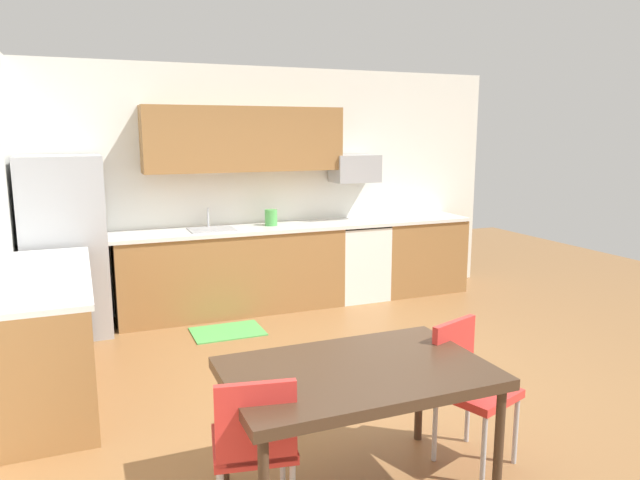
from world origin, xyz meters
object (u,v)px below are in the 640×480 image
at_px(microwave, 355,169).
at_px(dining_table, 357,378).
at_px(chair_far_side, 254,440).
at_px(kettle, 271,218).
at_px(chair_near_table, 467,380).
at_px(oven_range, 357,261).
at_px(refrigerator, 65,247).

xyz_separation_m(microwave, dining_table, (-1.74, -3.66, -0.87)).
xyz_separation_m(dining_table, chair_far_side, (-0.60, -0.10, -0.18)).
distance_m(dining_table, kettle, 3.69).
height_order(dining_table, chair_near_table, chair_near_table).
xyz_separation_m(oven_range, chair_far_side, (-2.33, -3.66, 0.05)).
xyz_separation_m(oven_range, kettle, (-1.06, 0.05, 0.56)).
distance_m(dining_table, chair_far_side, 0.63).
height_order(refrigerator, oven_range, refrigerator).
distance_m(refrigerator, oven_range, 3.23).
bearing_deg(chair_near_table, oven_range, 74.70).
height_order(oven_range, kettle, kettle).
bearing_deg(chair_far_side, oven_range, 57.48).
bearing_deg(oven_range, refrigerator, -178.57).
distance_m(microwave, chair_far_side, 4.55).
xyz_separation_m(microwave, chair_near_table, (-0.95, -3.57, -1.05)).
height_order(microwave, chair_far_side, microwave).
distance_m(microwave, chair_near_table, 3.84).
bearing_deg(chair_near_table, microwave, 75.11).
xyz_separation_m(chair_near_table, chair_far_side, (-1.39, -0.19, 0.00)).
bearing_deg(kettle, chair_near_table, -88.15).
height_order(microwave, kettle, microwave).
bearing_deg(kettle, dining_table, -100.57).
bearing_deg(dining_table, chair_near_table, 6.70).
relative_size(chair_near_table, chair_far_side, 1.00).
distance_m(oven_range, chair_near_table, 3.60).
bearing_deg(refrigerator, chair_far_side, -76.40).
xyz_separation_m(refrigerator, chair_far_side, (0.87, -3.58, -0.38)).
bearing_deg(microwave, chair_near_table, -104.89).
height_order(chair_near_table, kettle, kettle).
xyz_separation_m(oven_range, chair_near_table, (-0.95, -3.47, 0.05)).
distance_m(refrigerator, chair_far_side, 3.70).
bearing_deg(kettle, refrigerator, -176.52).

